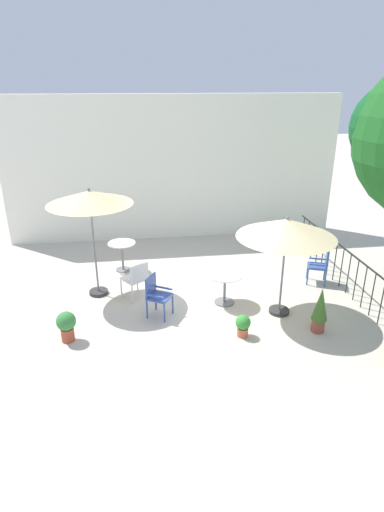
# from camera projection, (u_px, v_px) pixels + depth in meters

# --- Properties ---
(ground_plane) EXTENTS (60.00, 60.00, 0.00)m
(ground_plane) POSITION_uv_depth(u_px,v_px,m) (195.00, 299.00, 9.73)
(ground_plane) COLOR beige
(villa_facade) EXTENTS (10.20, 0.30, 4.34)m
(villa_facade) POSITION_uv_depth(u_px,v_px,m) (174.00, 169.00, 12.89)
(villa_facade) COLOR white
(villa_facade) RESTS_ON ground
(terrace_railing) EXTENTS (0.03, 5.61, 1.01)m
(terrace_railing) POSITION_uv_depth(u_px,v_px,m) (346.00, 264.00, 9.93)
(terrace_railing) COLOR black
(terrace_railing) RESTS_ON ground
(patio_umbrella_0) EXTENTS (2.03, 2.03, 2.20)m
(patio_umbrella_0) POSITION_uv_depth(u_px,v_px,m) (287.00, 229.00, 8.44)
(patio_umbrella_0) COLOR #2D2D2D
(patio_umbrella_0) RESTS_ON ground
(patio_umbrella_1) EXTENTS (1.88, 1.88, 2.55)m
(patio_umbrella_1) POSITION_uv_depth(u_px,v_px,m) (90.00, 199.00, 9.10)
(patio_umbrella_1) COLOR #2D2D2D
(patio_umbrella_1) RESTS_ON ground
(cafe_table_0) EXTENTS (0.81, 0.81, 0.72)m
(cafe_table_0) POSITION_uv_depth(u_px,v_px,m) (225.00, 283.00, 9.39)
(cafe_table_0) COLOR white
(cafe_table_0) RESTS_ON ground
(cafe_table_1) EXTENTS (0.72, 0.72, 0.78)m
(cafe_table_1) POSITION_uv_depth(u_px,v_px,m) (122.00, 251.00, 11.02)
(cafe_table_1) COLOR white
(cafe_table_1) RESTS_ON ground
(patio_chair_0) EXTENTS (0.58, 0.57, 0.92)m
(patio_chair_0) POSITION_uv_depth(u_px,v_px,m) (321.00, 264.00, 10.33)
(patio_chair_0) COLOR #314E8F
(patio_chair_0) RESTS_ON ground
(patio_chair_1) EXTENTS (0.68, 0.68, 0.90)m
(patio_chair_1) POSITION_uv_depth(u_px,v_px,m) (136.00, 277.00, 9.58)
(patio_chair_1) COLOR white
(patio_chair_1) RESTS_ON ground
(patio_chair_2) EXTENTS (0.61, 0.61, 0.91)m
(patio_chair_2) POSITION_uv_depth(u_px,v_px,m) (156.00, 293.00, 8.89)
(patio_chair_2) COLOR #344C94
(patio_chair_2) RESTS_ON ground
(potted_plant_1) EXTENTS (0.38, 0.38, 0.62)m
(potted_plant_1) POSITION_uv_depth(u_px,v_px,m) (66.00, 325.00, 8.06)
(potted_plant_1) COLOR #A94B33
(potted_plant_1) RESTS_ON ground
(potted_plant_2) EXTENTS (0.30, 0.30, 0.46)m
(potted_plant_2) POSITION_uv_depth(u_px,v_px,m) (243.00, 325.00, 8.24)
(potted_plant_2) COLOR #C05D40
(potted_plant_2) RESTS_ON ground
(potted_plant_3) EXTENTS (0.32, 0.32, 0.97)m
(potted_plant_3) POSITION_uv_depth(u_px,v_px,m) (320.00, 309.00, 8.31)
(potted_plant_3) COLOR brown
(potted_plant_3) RESTS_ON ground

